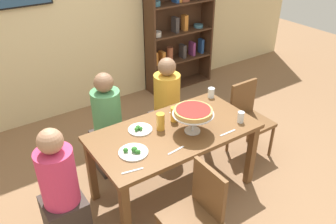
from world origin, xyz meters
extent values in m
plane|color=#846042|center=(0.00, 0.00, 0.00)|extent=(12.00, 12.00, 0.00)
cube|color=beige|center=(0.00, 2.20, 1.40)|extent=(8.00, 0.12, 2.80)
cube|color=brown|center=(0.00, 0.00, 0.72)|extent=(1.57, 0.81, 0.04)
cube|color=brown|center=(-0.72, -0.35, 0.35)|extent=(0.07, 0.07, 0.70)
cube|color=brown|center=(0.72, -0.35, 0.35)|extent=(0.07, 0.07, 0.70)
cube|color=brown|center=(-0.72, 0.35, 0.35)|extent=(0.07, 0.07, 0.70)
cube|color=brown|center=(0.72, 0.35, 0.35)|extent=(0.07, 0.07, 0.70)
cube|color=#422819|center=(0.95, 1.98, 1.10)|extent=(0.03, 0.30, 2.20)
cube|color=#422819|center=(2.02, 1.98, 1.10)|extent=(0.03, 0.30, 2.20)
cube|color=#422819|center=(1.49, 2.12, 1.10)|extent=(1.10, 0.02, 2.20)
cube|color=#422819|center=(1.49, 1.98, 0.01)|extent=(1.04, 0.28, 0.02)
cube|color=#422819|center=(1.49, 1.98, 0.45)|extent=(1.04, 0.28, 0.02)
cube|color=#422819|center=(1.49, 1.98, 0.89)|extent=(1.04, 0.28, 0.02)
cube|color=#422819|center=(1.49, 1.98, 1.33)|extent=(1.04, 0.28, 0.02)
cube|color=orange|center=(1.02, 1.98, 0.57)|extent=(0.06, 0.13, 0.20)
cube|color=orange|center=(1.16, 1.98, 0.56)|extent=(0.06, 0.13, 0.18)
cylinder|color=brown|center=(1.31, 1.98, 0.57)|extent=(0.10, 0.10, 0.22)
cube|color=#3D3838|center=(1.55, 1.98, 0.57)|extent=(0.06, 0.13, 0.21)
cube|color=#7A3370|center=(1.74, 1.98, 0.57)|extent=(0.05, 0.13, 0.22)
cube|color=navy|center=(1.92, 1.98, 0.58)|extent=(0.05, 0.10, 0.23)
cylinder|color=silver|center=(1.06, 1.98, 0.94)|extent=(0.15, 0.15, 0.07)
cube|color=#3D3838|center=(1.40, 1.98, 1.02)|extent=(0.06, 0.13, 0.23)
cube|color=orange|center=(1.58, 1.98, 1.02)|extent=(0.06, 0.10, 0.23)
cylinder|color=#3D7084|center=(1.85, 1.98, 0.93)|extent=(0.15, 0.15, 0.05)
cylinder|color=#3D7084|center=(1.06, 1.98, 1.38)|extent=(0.14, 0.14, 0.07)
cube|color=#382D28|center=(0.38, 0.68, 0.23)|extent=(0.34, 0.34, 0.45)
cylinder|color=gold|center=(0.38, 0.68, 0.70)|extent=(0.30, 0.30, 0.50)
sphere|color=#846047|center=(0.38, 0.68, 1.05)|extent=(0.20, 0.20, 0.20)
cube|color=#382D28|center=(-0.36, 0.70, 0.23)|extent=(0.34, 0.34, 0.45)
cylinder|color=#4C935B|center=(-0.36, 0.70, 0.70)|extent=(0.30, 0.30, 0.50)
sphere|color=#846047|center=(-0.36, 0.70, 1.05)|extent=(0.20, 0.20, 0.20)
cube|color=#382D28|center=(-1.11, 0.02, 0.23)|extent=(0.34, 0.34, 0.45)
cylinder|color=#D63866|center=(-1.11, 0.02, 0.70)|extent=(0.30, 0.30, 0.50)
sphere|color=#A87A5B|center=(-1.11, 0.02, 1.05)|extent=(0.20, 0.20, 0.20)
cube|color=brown|center=(1.09, 0.01, 0.43)|extent=(0.40, 0.40, 0.04)
cube|color=brown|center=(1.09, 0.19, 0.66)|extent=(0.36, 0.04, 0.42)
cylinder|color=brown|center=(1.27, -0.17, 0.21)|extent=(0.04, 0.04, 0.41)
cylinder|color=brown|center=(0.92, -0.17, 0.21)|extent=(0.04, 0.04, 0.41)
cylinder|color=brown|center=(1.27, 0.18, 0.21)|extent=(0.04, 0.04, 0.41)
cylinder|color=brown|center=(0.92, 0.18, 0.21)|extent=(0.04, 0.04, 0.41)
cube|color=brown|center=(-0.36, -0.73, 0.43)|extent=(0.40, 0.40, 0.04)
cube|color=brown|center=(-0.18, -0.73, 0.66)|extent=(0.04, 0.36, 0.42)
cylinder|color=brown|center=(-0.19, -0.56, 0.21)|extent=(0.04, 0.04, 0.41)
cylinder|color=silver|center=(0.13, -0.11, 0.75)|extent=(0.15, 0.15, 0.01)
cylinder|color=silver|center=(0.13, -0.11, 0.84)|extent=(0.03, 0.03, 0.17)
cylinder|color=silver|center=(0.13, -0.11, 0.93)|extent=(0.38, 0.38, 0.01)
cylinder|color=tan|center=(0.13, -0.11, 0.95)|extent=(0.35, 0.35, 0.04)
cylinder|color=maroon|center=(0.13, -0.11, 0.98)|extent=(0.32, 0.32, 0.00)
cylinder|color=white|center=(-0.26, 0.18, 0.75)|extent=(0.23, 0.23, 0.01)
sphere|color=#2D7028|center=(-0.27, 0.16, 0.77)|extent=(0.04, 0.04, 0.04)
sphere|color=#2D7028|center=(-0.31, 0.17, 0.77)|extent=(0.04, 0.04, 0.04)
sphere|color=#2D7028|center=(-0.28, 0.18, 0.78)|extent=(0.04, 0.04, 0.04)
cylinder|color=white|center=(-0.48, -0.09, 0.75)|extent=(0.25, 0.25, 0.01)
sphere|color=#2D7028|center=(-0.46, -0.14, 0.77)|extent=(0.04, 0.04, 0.04)
sphere|color=#2D7028|center=(-0.54, -0.06, 0.78)|extent=(0.04, 0.04, 0.04)
sphere|color=#2D7028|center=(-0.48, -0.10, 0.78)|extent=(0.05, 0.05, 0.05)
sphere|color=#2D7028|center=(-0.47, -0.13, 0.77)|extent=(0.04, 0.04, 0.04)
cylinder|color=gold|center=(-0.09, 0.09, 0.82)|extent=(0.08, 0.08, 0.17)
cylinder|color=gold|center=(0.26, 0.11, 0.81)|extent=(0.08, 0.08, 0.14)
cylinder|color=gold|center=(0.10, 0.13, 0.82)|extent=(0.07, 0.07, 0.15)
cylinder|color=white|center=(0.62, -0.24, 0.80)|extent=(0.06, 0.06, 0.11)
cylinder|color=white|center=(0.71, 0.31, 0.79)|extent=(0.07, 0.07, 0.11)
cube|color=silver|center=(-0.60, -0.29, 0.74)|extent=(0.18, 0.05, 0.00)
cube|color=silver|center=(-0.17, -0.27, 0.74)|extent=(0.18, 0.04, 0.00)
cube|color=silver|center=(0.23, 0.31, 0.74)|extent=(0.18, 0.07, 0.00)
cube|color=silver|center=(0.39, -0.32, 0.74)|extent=(0.18, 0.02, 0.00)
camera|label=1|loc=(-1.56, -2.20, 2.55)|focal=37.06mm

